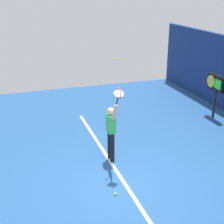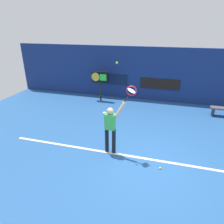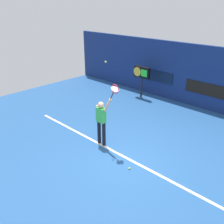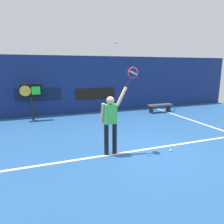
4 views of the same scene
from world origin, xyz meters
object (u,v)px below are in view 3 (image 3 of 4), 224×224
at_px(scoreboard_clock, 142,74).
at_px(tennis_ball, 106,62).
at_px(tennis_racket, 115,90).
at_px(tennis_player, 101,120).
at_px(spare_ball, 130,168).

bearing_deg(scoreboard_clock, tennis_ball, -65.49).
relative_size(tennis_racket, tennis_ball, 9.03).
distance_m(tennis_player, spare_ball, 2.05).
xyz_separation_m(tennis_ball, spare_ball, (1.56, -0.52, -3.08)).
bearing_deg(spare_ball, scoreboard_clock, 124.92).
bearing_deg(tennis_ball, spare_ball, -18.52).
height_order(tennis_player, spare_ball, tennis_player).
bearing_deg(tennis_player, tennis_ball, 18.10).
bearing_deg(scoreboard_clock, tennis_player, -67.57).
bearing_deg(tennis_ball, tennis_racket, -8.03).
xyz_separation_m(tennis_player, scoreboard_clock, (-2.06, 4.98, 0.32)).
relative_size(tennis_player, tennis_racket, 3.17).
distance_m(tennis_racket, tennis_ball, 0.95).
bearing_deg(scoreboard_clock, tennis_racket, -61.52).
height_order(tennis_player, scoreboard_clock, tennis_player).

